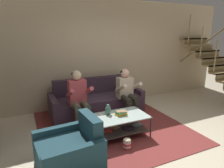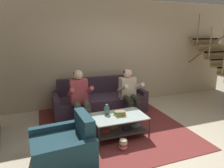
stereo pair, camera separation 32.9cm
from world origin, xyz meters
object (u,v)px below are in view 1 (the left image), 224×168
Objects in this scene: couch at (96,101)px; person_seated_right at (127,91)px; person_seated_left at (79,96)px; book_stack at (121,113)px; armchair at (70,151)px; popcorn_tub at (127,144)px; vase at (108,110)px; coffee_table at (120,122)px.

couch is 2.00× the size of person_seated_right.
book_stack is (0.61, -0.81, -0.19)m from person_seated_left.
book_stack is 0.27× the size of armchair.
couch is 1.91× the size of person_seated_left.
person_seated_left is 1.51m from popcorn_tub.
popcorn_tub is at bearing -81.38° from vase.
coffee_table is at bearing 77.00° from popcorn_tub.
vase is 0.76m from popcorn_tub.
popcorn_tub is (0.09, -0.62, -0.43)m from vase.
person_seated_right is at bearing -0.22° from person_seated_left.
couch is at bearing 89.82° from coffee_table.
person_seated_left reaches higher than vase.
person_seated_left is at bearing 68.88° from armchair.
popcorn_tub is (1.02, 0.07, -0.17)m from armchair.
coffee_table is 0.52m from popcorn_tub.
person_seated_left is 1.53m from armchair.
armchair is (-1.73, -1.37, -0.37)m from person_seated_right.
person_seated_right reaches higher than popcorn_tub.
armchair is at bearing -120.76° from couch.
couch is at bearing 80.35° from vase.
person_seated_right is 1.06m from vase.
vase is at bearing 144.53° from coffee_table.
person_seated_right reaches higher than couch.
couch is at bearing 86.46° from popcorn_tub.
coffee_table is (-0.60, -0.83, -0.35)m from person_seated_right.
person_seated_left reaches higher than coffee_table.
coffee_table is at bearing -130.83° from book_stack.
couch is 1.36m from coffee_table.
couch is 0.87m from person_seated_left.
vase is at bearing 151.98° from book_stack.
couch is 11.65× the size of popcorn_tub.
person_seated_left is 0.81m from vase.
person_seated_right reaches higher than book_stack.
coffee_table is at bearing -35.47° from vase.
vase reaches higher than popcorn_tub.
person_seated_left is 1.09m from coffee_table.
armchair is (-0.92, -0.68, -0.26)m from vase.
armchair is (-0.53, -1.38, -0.40)m from person_seated_left.
armchair is at bearing -111.12° from person_seated_left.
vase is (-0.80, -0.69, -0.11)m from person_seated_right.
couch is 2.23× the size of coffee_table.
coffee_table is 4.09× the size of book_stack.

